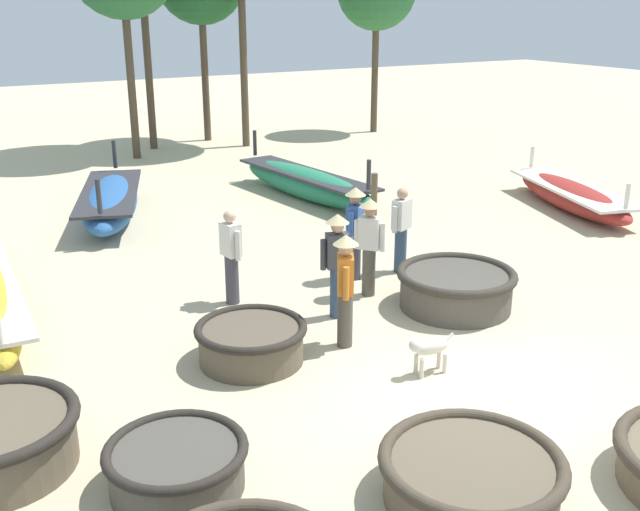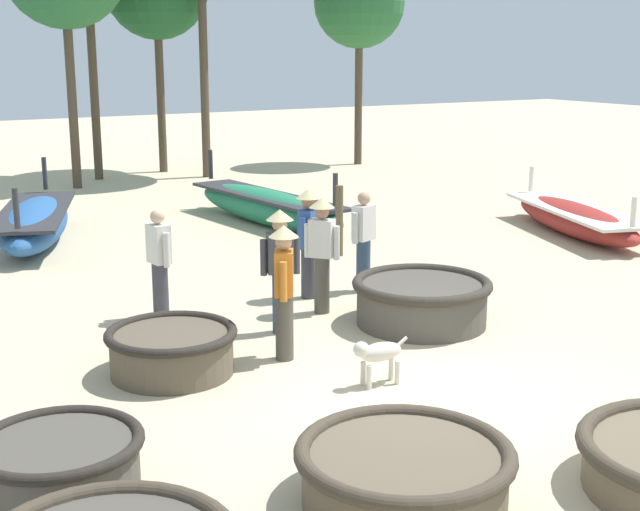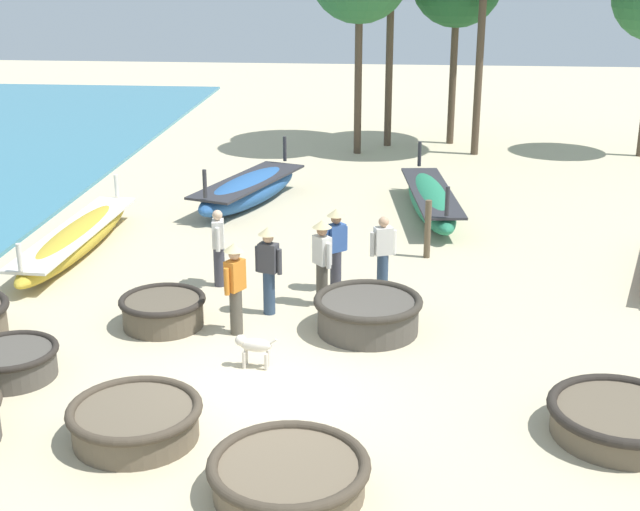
{
  "view_description": "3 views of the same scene",
  "coord_description": "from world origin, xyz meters",
  "px_view_note": "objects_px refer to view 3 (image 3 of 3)",
  "views": [
    {
      "loc": [
        -5.97,
        -6.26,
        4.73
      ],
      "look_at": [
        -0.54,
        3.21,
        0.97
      ],
      "focal_mm": 42.0,
      "sensor_mm": 36.0,
      "label": 1
    },
    {
      "loc": [
        -5.57,
        -7.13,
        3.75
      ],
      "look_at": [
        0.14,
        2.81,
        1.03
      ],
      "focal_mm": 50.0,
      "sensor_mm": 36.0,
      "label": 2
    },
    {
      "loc": [
        1.92,
        -12.08,
        6.41
      ],
      "look_at": [
        0.55,
        3.15,
        1.1
      ],
      "focal_mm": 50.0,
      "sensor_mm": 36.0,
      "label": 3
    }
  ],
  "objects_px": {
    "coracle_nearest": "(289,475)",
    "fisherman_by_coracle": "(269,265)",
    "coracle_far_left": "(12,361)",
    "fisherman_hauling": "(383,253)",
    "long_boat_red_hull": "(249,190)",
    "dog": "(253,346)",
    "coracle_weathered": "(620,419)",
    "long_boat_blue_hull": "(76,239)",
    "mooring_post_inland": "(428,229)",
    "coracle_front_right": "(368,313)",
    "coracle_front_left": "(163,310)",
    "fisherman_crouching": "(336,244)",
    "coracle_beside_post": "(135,420)",
    "fisherman_standing_left": "(235,282)",
    "fisherman_with_hat": "(322,257)",
    "long_boat_green_hull": "(431,200)",
    "fisherman_standing_right": "(219,246)"
  },
  "relations": [
    {
      "from": "coracle_nearest",
      "to": "fisherman_hauling",
      "type": "xyz_separation_m",
      "value": [
        0.99,
        6.83,
        0.57
      ]
    },
    {
      "from": "fisherman_standing_right",
      "to": "fisherman_with_hat",
      "type": "relative_size",
      "value": 0.94
    },
    {
      "from": "coracle_far_left",
      "to": "fisherman_hauling",
      "type": "xyz_separation_m",
      "value": [
        5.7,
        4.09,
        0.56
      ]
    },
    {
      "from": "coracle_nearest",
      "to": "coracle_front_left",
      "type": "height_order",
      "value": "coracle_front_left"
    },
    {
      "from": "long_boat_green_hull",
      "to": "fisherman_with_hat",
      "type": "relative_size",
      "value": 3.16
    },
    {
      "from": "fisherman_with_hat",
      "to": "fisherman_standing_left",
      "type": "relative_size",
      "value": 1.0
    },
    {
      "from": "coracle_front_right",
      "to": "coracle_beside_post",
      "type": "relative_size",
      "value": 1.03
    },
    {
      "from": "mooring_post_inland",
      "to": "long_boat_red_hull",
      "type": "bearing_deg",
      "value": 140.01
    },
    {
      "from": "coracle_beside_post",
      "to": "coracle_nearest",
      "type": "relative_size",
      "value": 0.92
    },
    {
      "from": "fisherman_crouching",
      "to": "mooring_post_inland",
      "type": "xyz_separation_m",
      "value": [
        1.83,
        2.14,
        -0.31
      ]
    },
    {
      "from": "coracle_nearest",
      "to": "coracle_weathered",
      "type": "xyz_separation_m",
      "value": [
        4.37,
        1.78,
        -0.0
      ]
    },
    {
      "from": "coracle_weathered",
      "to": "fisherman_hauling",
      "type": "distance_m",
      "value": 6.11
    },
    {
      "from": "coracle_front_right",
      "to": "mooring_post_inland",
      "type": "bearing_deg",
      "value": 74.49
    },
    {
      "from": "coracle_beside_post",
      "to": "long_boat_green_hull",
      "type": "relative_size",
      "value": 0.35
    },
    {
      "from": "coracle_nearest",
      "to": "fisherman_with_hat",
      "type": "height_order",
      "value": "fisherman_with_hat"
    },
    {
      "from": "long_boat_red_hull",
      "to": "fisherman_crouching",
      "type": "bearing_deg",
      "value": -65.44
    },
    {
      "from": "fisherman_standing_right",
      "to": "fisherman_hauling",
      "type": "xyz_separation_m",
      "value": [
        3.24,
        -0.15,
        0.0
      ]
    },
    {
      "from": "long_boat_blue_hull",
      "to": "fisherman_by_coracle",
      "type": "bearing_deg",
      "value": -32.69
    },
    {
      "from": "long_boat_red_hull",
      "to": "dog",
      "type": "bearing_deg",
      "value": -80.07
    },
    {
      "from": "coracle_weathered",
      "to": "long_boat_blue_hull",
      "type": "height_order",
      "value": "long_boat_blue_hull"
    },
    {
      "from": "coracle_beside_post",
      "to": "long_boat_green_hull",
      "type": "distance_m",
      "value": 12.03
    },
    {
      "from": "fisherman_hauling",
      "to": "fisherman_with_hat",
      "type": "distance_m",
      "value": 1.3
    },
    {
      "from": "coracle_weathered",
      "to": "dog",
      "type": "height_order",
      "value": "dog"
    },
    {
      "from": "fisherman_hauling",
      "to": "coracle_beside_post",
      "type": "bearing_deg",
      "value": -119.55
    },
    {
      "from": "coracle_far_left",
      "to": "mooring_post_inland",
      "type": "xyz_separation_m",
      "value": [
        6.61,
        6.33,
        0.37
      ]
    },
    {
      "from": "coracle_beside_post",
      "to": "coracle_weathered",
      "type": "relative_size",
      "value": 0.93
    },
    {
      "from": "coracle_front_right",
      "to": "long_boat_blue_hull",
      "type": "bearing_deg",
      "value": 150.75
    },
    {
      "from": "fisherman_hauling",
      "to": "fisherman_crouching",
      "type": "bearing_deg",
      "value": 173.31
    },
    {
      "from": "fisherman_standing_right",
      "to": "fisherman_by_coracle",
      "type": "bearing_deg",
      "value": -48.04
    },
    {
      "from": "coracle_far_left",
      "to": "long_boat_blue_hull",
      "type": "xyz_separation_m",
      "value": [
        -1.09,
        5.95,
        0.05
      ]
    },
    {
      "from": "coracle_beside_post",
      "to": "fisherman_standing_left",
      "type": "xyz_separation_m",
      "value": [
        0.75,
        3.6,
        0.67
      ]
    },
    {
      "from": "coracle_front_right",
      "to": "dog",
      "type": "bearing_deg",
      "value": -138.19
    },
    {
      "from": "coracle_front_right",
      "to": "fisherman_hauling",
      "type": "distance_m",
      "value": 1.89
    },
    {
      "from": "fisherman_by_coracle",
      "to": "dog",
      "type": "distance_m",
      "value": 2.3
    },
    {
      "from": "coracle_front_left",
      "to": "coracle_beside_post",
      "type": "bearing_deg",
      "value": -80.92
    },
    {
      "from": "long_boat_green_hull",
      "to": "mooring_post_inland",
      "type": "bearing_deg",
      "value": -92.97
    },
    {
      "from": "coracle_front_left",
      "to": "long_boat_blue_hull",
      "type": "distance_m",
      "value": 4.77
    },
    {
      "from": "coracle_front_right",
      "to": "coracle_nearest",
      "type": "height_order",
      "value": "coracle_front_right"
    },
    {
      "from": "long_boat_blue_hull",
      "to": "fisherman_by_coracle",
      "type": "relative_size",
      "value": 3.55
    },
    {
      "from": "coracle_front_left",
      "to": "fisherman_by_coracle",
      "type": "distance_m",
      "value": 2.05
    },
    {
      "from": "fisherman_standing_right",
      "to": "mooring_post_inland",
      "type": "distance_m",
      "value": 4.66
    },
    {
      "from": "dog",
      "to": "coracle_far_left",
      "type": "bearing_deg",
      "value": -169.48
    },
    {
      "from": "long_boat_green_hull",
      "to": "dog",
      "type": "height_order",
      "value": "long_boat_green_hull"
    },
    {
      "from": "coracle_nearest",
      "to": "fisherman_by_coracle",
      "type": "bearing_deg",
      "value": 100.63
    },
    {
      "from": "coracle_beside_post",
      "to": "coracle_weathered",
      "type": "bearing_deg",
      "value": 5.77
    },
    {
      "from": "fisherman_with_hat",
      "to": "fisherman_hauling",
      "type": "bearing_deg",
      "value": 30.42
    },
    {
      "from": "coracle_far_left",
      "to": "long_boat_blue_hull",
      "type": "bearing_deg",
      "value": 100.33
    },
    {
      "from": "coracle_nearest",
      "to": "mooring_post_inland",
      "type": "distance_m",
      "value": 9.28
    },
    {
      "from": "coracle_beside_post",
      "to": "fisherman_standing_left",
      "type": "distance_m",
      "value": 3.74
    },
    {
      "from": "coracle_front_left",
      "to": "fisherman_crouching",
      "type": "bearing_deg",
      "value": 34.33
    }
  ]
}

